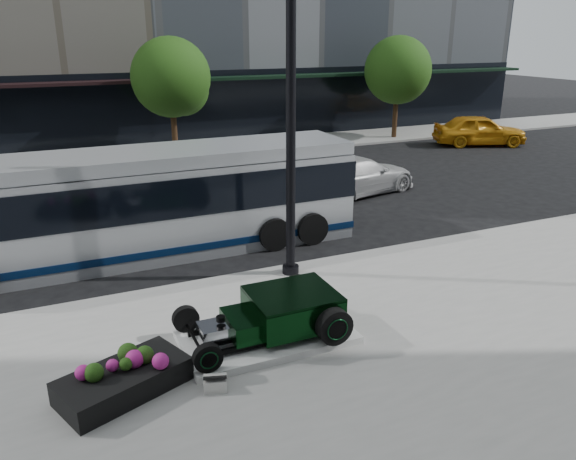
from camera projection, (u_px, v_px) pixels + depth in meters
name	position (u px, v px, depth m)	size (l,w,h in m)	color
ground	(246.00, 246.00, 16.58)	(120.00, 120.00, 0.00)	black
sidewalk_far	(152.00, 155.00, 28.61)	(70.00, 4.00, 0.12)	gray
street_trees	(174.00, 80.00, 27.02)	(29.80, 3.80, 5.70)	black
display_plinth	(267.00, 337.00, 11.26)	(3.40, 1.80, 0.15)	silver
hot_rod	(282.00, 312.00, 11.22)	(3.22, 2.00, 0.81)	black
info_plaque	(215.00, 383.00, 9.71)	(0.47, 0.40, 0.31)	silver
lamppost	(291.00, 134.00, 13.26)	(0.42, 0.42, 7.72)	black
flower_planter	(124.00, 379.00, 9.59)	(2.40, 1.79, 0.70)	black
transit_bus	(144.00, 203.00, 15.62)	(12.12, 2.88, 2.92)	#AAAEB4
white_sedan	(358.00, 175.00, 21.72)	(2.05, 5.05, 1.47)	silver
yellow_taxi	(480.00, 130.00, 31.03)	(1.99, 4.94, 1.68)	orange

